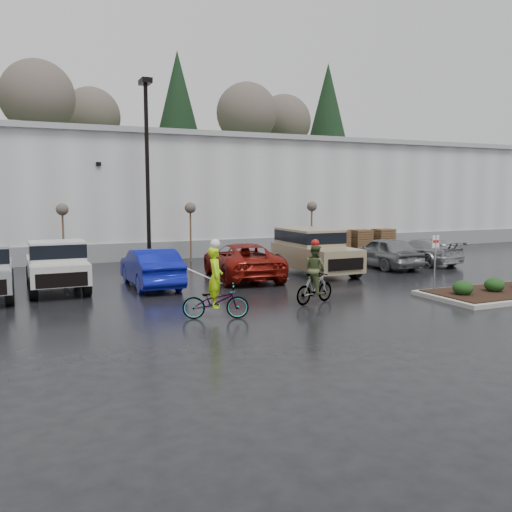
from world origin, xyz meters
name	(u,v)px	position (x,y,z in m)	size (l,w,h in m)	color
ground	(350,304)	(0.00, 0.00, 0.00)	(120.00, 120.00, 0.00)	black
warehouse	(172,194)	(0.00, 21.99, 3.65)	(60.50, 15.50, 7.20)	#B6B7BB
wooded_ridge	(115,199)	(0.00, 45.00, 3.00)	(80.00, 25.00, 6.00)	#28431C
lamppost	(147,153)	(-4.00, 12.00, 5.69)	(0.50, 1.00, 9.22)	black
sapling_west	(62,213)	(-8.00, 13.00, 2.73)	(0.60, 0.60, 3.20)	#462D1C
sapling_mid	(190,211)	(-1.50, 13.00, 2.73)	(0.60, 0.60, 3.20)	#462D1C
sapling_east	(312,209)	(6.00, 13.00, 2.73)	(0.60, 0.60, 3.20)	#462D1C
pallet_stack_a	(338,241)	(8.50, 14.00, 0.68)	(1.20, 1.20, 1.35)	#462D1C
pallet_stack_b	(360,240)	(10.20, 14.00, 0.68)	(1.20, 1.20, 1.35)	#462D1C
pallet_stack_c	(383,239)	(12.00, 14.00, 0.68)	(1.20, 1.20, 1.35)	#462D1C
shrub_a	(463,288)	(4.00, -1.00, 0.41)	(0.70, 0.70, 0.52)	black
shrub_b	(494,285)	(5.50, -1.00, 0.41)	(0.70, 0.70, 0.52)	black
fire_lane_sign	(435,256)	(3.80, 0.20, 1.41)	(0.30, 0.05, 2.20)	gray
pickup_white	(56,264)	(-8.78, 6.91, 0.98)	(2.10, 5.20, 1.96)	beige
car_blue	(151,268)	(-5.32, 6.02, 0.77)	(1.63, 4.67, 1.54)	#0D1698
car_red	(242,261)	(-1.21, 6.52, 0.77)	(2.56, 5.55, 1.54)	maroon
suv_tan	(315,252)	(2.35, 6.32, 1.03)	(2.20, 5.10, 2.06)	gray
car_grey	(384,252)	(6.52, 6.73, 0.77)	(1.81, 4.51, 1.54)	slate
car_far_silver	(422,251)	(9.20, 7.08, 0.67)	(1.88, 4.62, 1.34)	#9C9FA3
cyclist_hivis	(216,294)	(-4.85, -0.17, 0.73)	(2.07, 1.31, 2.37)	#3F3F44
cyclist_olive	(315,280)	(-1.06, 0.55, 0.80)	(1.75, 0.98, 2.18)	#3F3F44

